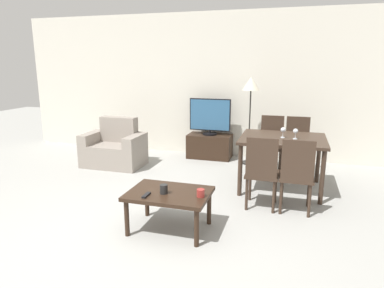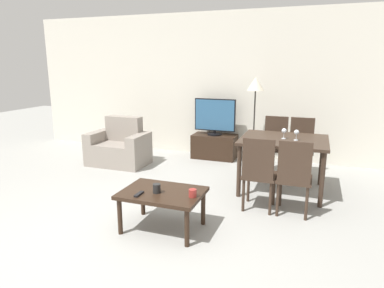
{
  "view_description": "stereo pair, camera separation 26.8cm",
  "coord_description": "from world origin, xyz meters",
  "px_view_note": "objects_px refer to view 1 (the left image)",
  "views": [
    {
      "loc": [
        1.65,
        -2.62,
        1.77
      ],
      "look_at": [
        0.29,
        1.9,
        0.65
      ],
      "focal_mm": 32.0,
      "sensor_mm": 36.0,
      "label": 1
    },
    {
      "loc": [
        1.9,
        -2.54,
        1.77
      ],
      "look_at": [
        0.29,
        1.9,
        0.65
      ],
      "focal_mm": 32.0,
      "sensor_mm": 36.0,
      "label": 2
    }
  ],
  "objects_px": {
    "tv": "(210,117)",
    "wine_glass_center": "(283,130)",
    "dining_chair_far": "(297,143)",
    "floor_lamp": "(251,90)",
    "dining_chair_far_left": "(271,141)",
    "cup_white_near": "(164,189)",
    "armchair": "(115,149)",
    "coffee_table": "(169,197)",
    "wine_glass_left": "(296,132)",
    "dining_chair_near": "(262,170)",
    "dining_chair_near_right": "(297,173)",
    "tv_stand": "(210,146)",
    "remote_primary": "(146,195)",
    "cup_colored_far": "(201,193)",
    "dining_table": "(283,144)"
  },
  "relations": [
    {
      "from": "tv_stand",
      "to": "dining_chair_far",
      "type": "height_order",
      "value": "dining_chair_far"
    },
    {
      "from": "wine_glass_center",
      "to": "dining_chair_far_left",
      "type": "bearing_deg",
      "value": 103.59
    },
    {
      "from": "dining_chair_far",
      "to": "armchair",
      "type": "bearing_deg",
      "value": -171.66
    },
    {
      "from": "dining_chair_far_left",
      "to": "cup_colored_far",
      "type": "xyz_separation_m",
      "value": [
        -0.53,
        -2.49,
        -0.03
      ]
    },
    {
      "from": "cup_white_near",
      "to": "dining_chair_far_left",
      "type": "bearing_deg",
      "value": 69.72
    },
    {
      "from": "cup_colored_far",
      "to": "wine_glass_center",
      "type": "xyz_separation_m",
      "value": [
        0.73,
        1.66,
        0.38
      ]
    },
    {
      "from": "floor_lamp",
      "to": "cup_white_near",
      "type": "distance_m",
      "value": 3.01
    },
    {
      "from": "tv_stand",
      "to": "wine_glass_center",
      "type": "bearing_deg",
      "value": -44.27
    },
    {
      "from": "tv",
      "to": "wine_glass_center",
      "type": "bearing_deg",
      "value": -44.22
    },
    {
      "from": "dining_table",
      "to": "dining_chair_far",
      "type": "height_order",
      "value": "dining_chair_far"
    },
    {
      "from": "floor_lamp",
      "to": "remote_primary",
      "type": "bearing_deg",
      "value": -102.62
    },
    {
      "from": "dining_chair_near",
      "to": "dining_chair_near_right",
      "type": "distance_m",
      "value": 0.41
    },
    {
      "from": "dining_chair_far",
      "to": "floor_lamp",
      "type": "bearing_deg",
      "value": 157.39
    },
    {
      "from": "armchair",
      "to": "coffee_table",
      "type": "xyz_separation_m",
      "value": [
        1.77,
        -2.0,
        0.08
      ]
    },
    {
      "from": "remote_primary",
      "to": "cup_colored_far",
      "type": "distance_m",
      "value": 0.56
    },
    {
      "from": "tv_stand",
      "to": "cup_white_near",
      "type": "bearing_deg",
      "value": -85.38
    },
    {
      "from": "tv",
      "to": "dining_chair_near_right",
      "type": "xyz_separation_m",
      "value": [
        1.58,
        -2.12,
        -0.29
      ]
    },
    {
      "from": "dining_chair_far_left",
      "to": "cup_white_near",
      "type": "height_order",
      "value": "dining_chair_far_left"
    },
    {
      "from": "dining_chair_near_right",
      "to": "armchair",
      "type": "bearing_deg",
      "value": 159.18
    },
    {
      "from": "cup_white_near",
      "to": "cup_colored_far",
      "type": "relative_size",
      "value": 1.2
    },
    {
      "from": "wine_glass_left",
      "to": "remote_primary",
      "type": "bearing_deg",
      "value": -129.35
    },
    {
      "from": "cup_white_near",
      "to": "wine_glass_left",
      "type": "height_order",
      "value": "wine_glass_left"
    },
    {
      "from": "cup_colored_far",
      "to": "coffee_table",
      "type": "bearing_deg",
      "value": 174.38
    },
    {
      "from": "tv",
      "to": "cup_white_near",
      "type": "bearing_deg",
      "value": -85.38
    },
    {
      "from": "dining_chair_far",
      "to": "floor_lamp",
      "type": "relative_size",
      "value": 0.6
    },
    {
      "from": "tv",
      "to": "coffee_table",
      "type": "height_order",
      "value": "tv"
    },
    {
      "from": "armchair",
      "to": "dining_chair_far",
      "type": "distance_m",
      "value": 3.11
    },
    {
      "from": "tv_stand",
      "to": "dining_chair_near_right",
      "type": "relative_size",
      "value": 0.89
    },
    {
      "from": "tv_stand",
      "to": "wine_glass_left",
      "type": "relative_size",
      "value": 5.61
    },
    {
      "from": "remote_primary",
      "to": "cup_white_near",
      "type": "distance_m",
      "value": 0.19
    },
    {
      "from": "remote_primary",
      "to": "cup_colored_far",
      "type": "bearing_deg",
      "value": 14.75
    },
    {
      "from": "tv_stand",
      "to": "wine_glass_left",
      "type": "xyz_separation_m",
      "value": [
        1.54,
        -1.38,
        0.63
      ]
    },
    {
      "from": "dining_chair_far_left",
      "to": "wine_glass_left",
      "type": "xyz_separation_m",
      "value": [
        0.37,
        -0.87,
        0.35
      ]
    },
    {
      "from": "dining_chair_near_right",
      "to": "cup_colored_far",
      "type": "xyz_separation_m",
      "value": [
        -0.94,
        -0.87,
        -0.03
      ]
    },
    {
      "from": "tv_stand",
      "to": "remote_primary",
      "type": "bearing_deg",
      "value": -88.25
    },
    {
      "from": "remote_primary",
      "to": "coffee_table",
      "type": "bearing_deg",
      "value": 43.91
    },
    {
      "from": "dining_chair_near",
      "to": "floor_lamp",
      "type": "bearing_deg",
      "value": 101.84
    },
    {
      "from": "dining_chair_far",
      "to": "cup_white_near",
      "type": "relative_size",
      "value": 9.45
    },
    {
      "from": "dining_chair_near_right",
      "to": "dining_chair_far_left",
      "type": "bearing_deg",
      "value": 104.16
    },
    {
      "from": "tv",
      "to": "wine_glass_center",
      "type": "height_order",
      "value": "tv"
    },
    {
      "from": "dining_chair_near",
      "to": "dining_chair_far",
      "type": "bearing_deg",
      "value": 75.84
    },
    {
      "from": "cup_colored_far",
      "to": "dining_table",
      "type": "bearing_deg",
      "value": 66.29
    },
    {
      "from": "tv",
      "to": "wine_glass_center",
      "type": "relative_size",
      "value": 5.33
    },
    {
      "from": "tv_stand",
      "to": "floor_lamp",
      "type": "relative_size",
      "value": 0.53
    },
    {
      "from": "tv_stand",
      "to": "tv",
      "type": "bearing_deg",
      "value": -90.0
    },
    {
      "from": "wine_glass_left",
      "to": "dining_chair_near",
      "type": "bearing_deg",
      "value": -116.15
    },
    {
      "from": "tv_stand",
      "to": "dining_chair_far_left",
      "type": "bearing_deg",
      "value": -23.58
    },
    {
      "from": "tv",
      "to": "dining_chair_far_left",
      "type": "relative_size",
      "value": 0.84
    },
    {
      "from": "remote_primary",
      "to": "tv",
      "type": "bearing_deg",
      "value": 91.75
    },
    {
      "from": "dining_chair_far_left",
      "to": "floor_lamp",
      "type": "relative_size",
      "value": 0.6
    }
  ]
}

